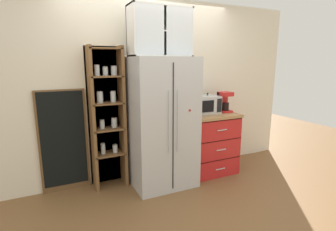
{
  "coord_description": "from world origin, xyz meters",
  "views": [
    {
      "loc": [
        -1.37,
        -3.13,
        1.68
      ],
      "look_at": [
        0.1,
        -0.01,
        0.96
      ],
      "focal_mm": 27.6,
      "sensor_mm": 36.0,
      "label": 1
    }
  ],
  "objects": [
    {
      "name": "mug_red",
      "position": [
        0.82,
        0.04,
        0.97
      ],
      "size": [
        0.12,
        0.09,
        0.1
      ],
      "color": "red",
      "rests_on": "counter_cabinet"
    },
    {
      "name": "mug_cream",
      "position": [
        0.82,
        0.01,
        0.96
      ],
      "size": [
        0.12,
        0.08,
        0.08
      ],
      "color": "silver",
      "rests_on": "counter_cabinet"
    },
    {
      "name": "pantry_shelf_column",
      "position": [
        -0.67,
        0.27,
        0.98
      ],
      "size": [
        0.47,
        0.31,
        1.88
      ],
      "color": "brown",
      "rests_on": "ground"
    },
    {
      "name": "upper_cabinet",
      "position": [
        -0.0,
        0.04,
        2.05
      ],
      "size": [
        0.8,
        0.32,
        0.62
      ],
      "color": "silver",
      "rests_on": "refrigerator"
    },
    {
      "name": "counter_cabinet",
      "position": [
        0.82,
        0.05,
        0.46
      ],
      "size": [
        0.76,
        0.64,
        0.92
      ],
      "color": "red",
      "rests_on": "ground"
    },
    {
      "name": "coffee_maker",
      "position": [
        1.08,
        0.05,
        1.07
      ],
      "size": [
        0.17,
        0.2,
        0.31
      ],
      "color": "red",
      "rests_on": "counter_cabinet"
    },
    {
      "name": "refrigerator",
      "position": [
        0.0,
        -0.01,
        0.87
      ],
      "size": [
        0.83,
        0.74,
        1.74
      ],
      "color": "silver",
      "rests_on": "ground"
    },
    {
      "name": "microwave",
      "position": [
        0.74,
        0.09,
        1.05
      ],
      "size": [
        0.44,
        0.33,
        0.26
      ],
      "color": "silver",
      "rests_on": "counter_cabinet"
    },
    {
      "name": "bottle_green",
      "position": [
        0.82,
        0.12,
        1.05
      ],
      "size": [
        0.06,
        0.06,
        0.3
      ],
      "color": "#285B33",
      "rests_on": "counter_cabinet"
    },
    {
      "name": "ground_plane",
      "position": [
        0.0,
        0.0,
        0.0
      ],
      "size": [
        10.55,
        10.55,
        0.0
      ],
      "primitive_type": "plane",
      "color": "brown"
    },
    {
      "name": "wall_back_cream",
      "position": [
        0.0,
        0.4,
        1.27
      ],
      "size": [
        4.86,
        0.1,
        2.55
      ],
      "primitive_type": "cube",
      "color": "silver",
      "rests_on": "ground"
    },
    {
      "name": "chalkboard_menu",
      "position": [
        -1.23,
        0.33,
        0.67
      ],
      "size": [
        0.6,
        0.04,
        1.34
      ],
      "color": "brown",
      "rests_on": "ground"
    }
  ]
}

